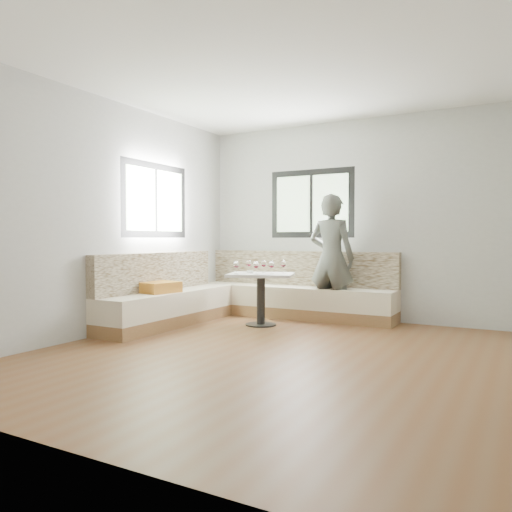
# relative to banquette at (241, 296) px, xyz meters

# --- Properties ---
(room) EXTENTS (5.01, 5.01, 2.81)m
(room) POSITION_rel_banquette_xyz_m (1.52, -1.54, 1.08)
(room) COLOR brown
(room) RESTS_ON ground
(banquette) EXTENTS (2.91, 2.80, 0.95)m
(banquette) POSITION_rel_banquette_xyz_m (0.00, 0.00, 0.00)
(banquette) COLOR olive
(banquette) RESTS_ON ground
(table) EXTENTS (0.99, 0.88, 0.68)m
(table) POSITION_rel_banquette_xyz_m (0.43, -0.21, 0.18)
(table) COLOR black
(table) RESTS_ON ground
(person) EXTENTS (0.66, 0.45, 1.74)m
(person) POSITION_rel_banquette_xyz_m (1.14, 0.51, 0.54)
(person) COLOR #53564F
(person) RESTS_ON ground
(olive_ramekin) EXTENTS (0.09, 0.09, 0.03)m
(olive_ramekin) POSITION_rel_banquette_xyz_m (0.29, -0.25, 0.37)
(olive_ramekin) COLOR white
(olive_ramekin) RESTS_ON table
(wine_glass_a) EXTENTS (0.08, 0.08, 0.17)m
(wine_glass_a) POSITION_rel_banquette_xyz_m (0.21, -0.47, 0.47)
(wine_glass_a) COLOR white
(wine_glass_a) RESTS_ON table
(wine_glass_b) EXTENTS (0.08, 0.08, 0.17)m
(wine_glass_b) POSITION_rel_banquette_xyz_m (0.47, -0.41, 0.47)
(wine_glass_b) COLOR white
(wine_glass_b) RESTS_ON table
(wine_glass_c) EXTENTS (0.08, 0.08, 0.17)m
(wine_glass_c) POSITION_rel_banquette_xyz_m (0.61, -0.25, 0.47)
(wine_glass_c) COLOR white
(wine_glass_c) RESTS_ON table
(wine_glass_d) EXTENTS (0.08, 0.08, 0.17)m
(wine_glass_d) POSITION_rel_banquette_xyz_m (0.41, -0.08, 0.47)
(wine_glass_d) COLOR white
(wine_glass_d) RESTS_ON table
(wine_glass_e) EXTENTS (0.08, 0.08, 0.17)m
(wine_glass_e) POSITION_rel_banquette_xyz_m (0.68, -0.04, 0.47)
(wine_glass_e) COLOR white
(wine_glass_e) RESTS_ON table
(wine_glass_f) EXTENTS (0.08, 0.08, 0.17)m
(wine_glass_f) POSITION_rel_banquette_xyz_m (0.19, -0.10, 0.47)
(wine_glass_f) COLOR white
(wine_glass_f) RESTS_ON table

